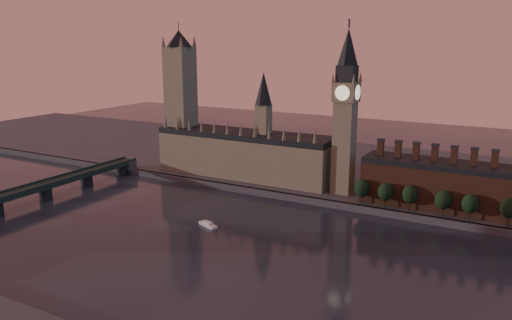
{
  "coord_description": "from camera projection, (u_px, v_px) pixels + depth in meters",
  "views": [
    {
      "loc": [
        109.53,
        -183.92,
        98.21
      ],
      "look_at": [
        -22.61,
        55.0,
        32.99
      ],
      "focal_mm": 35.0,
      "sensor_mm": 36.0,
      "label": 1
    }
  ],
  "objects": [
    {
      "name": "westminster_bridge",
      "position": [
        17.0,
        196.0,
        299.86
      ],
      "size": [
        14.0,
        200.0,
        11.55
      ],
      "color": "#1E2E28",
      "rests_on": "ground"
    },
    {
      "name": "embankment_tree_3",
      "position": [
        443.0,
        200.0,
        273.36
      ],
      "size": [
        8.6,
        8.6,
        14.88
      ],
      "color": "black",
      "rests_on": "north_bank"
    },
    {
      "name": "north_bank",
      "position": [
        359.0,
        170.0,
        382.0
      ],
      "size": [
        900.0,
        182.0,
        4.0
      ],
      "color": "#47474C",
      "rests_on": "ground"
    },
    {
      "name": "embankment_tree_1",
      "position": [
        385.0,
        192.0,
        287.82
      ],
      "size": [
        8.6,
        8.6,
        14.88
      ],
      "color": "black",
      "rests_on": "north_bank"
    },
    {
      "name": "embankment_tree_0",
      "position": [
        362.0,
        188.0,
        295.14
      ],
      "size": [
        8.6,
        8.6,
        14.88
      ],
      "color": "black",
      "rests_on": "north_bank"
    },
    {
      "name": "embankment_tree_5",
      "position": [
        509.0,
        208.0,
        259.2
      ],
      "size": [
        8.6,
        8.6,
        14.88
      ],
      "color": "black",
      "rests_on": "north_bank"
    },
    {
      "name": "victoria_tower",
      "position": [
        181.0,
        95.0,
        371.56
      ],
      "size": [
        24.0,
        24.0,
        108.0
      ],
      "color": "#7B6B58",
      "rests_on": "north_bank"
    },
    {
      "name": "ground",
      "position": [
        241.0,
        259.0,
        230.92
      ],
      "size": [
        900.0,
        900.0,
        0.0
      ],
      "primitive_type": "plane",
      "color": "black",
      "rests_on": "ground"
    },
    {
      "name": "river_boat",
      "position": [
        208.0,
        224.0,
        271.32
      ],
      "size": [
        13.28,
        8.09,
        2.56
      ],
      "rotation": [
        0.0,
        0.0,
        -0.37
      ],
      "color": "silver",
      "rests_on": "ground"
    },
    {
      "name": "chimney_block",
      "position": [
        461.0,
        187.0,
        282.75
      ],
      "size": [
        110.0,
        25.0,
        37.0
      ],
      "color": "brown",
      "rests_on": "north_bank"
    },
    {
      "name": "big_ben",
      "position": [
        346.0,
        110.0,
        306.63
      ],
      "size": [
        15.0,
        15.0,
        107.0
      ],
      "color": "#7B6B58",
      "rests_on": "north_bank"
    },
    {
      "name": "embankment_tree_4",
      "position": [
        470.0,
        204.0,
        266.71
      ],
      "size": [
        8.6,
        8.6,
        14.88
      ],
      "color": "black",
      "rests_on": "north_bank"
    },
    {
      "name": "palace_of_westminster",
      "position": [
        245.0,
        152.0,
        354.02
      ],
      "size": [
        130.0,
        30.3,
        74.0
      ],
      "color": "#7B6B58",
      "rests_on": "north_bank"
    },
    {
      "name": "embankment_tree_2",
      "position": [
        410.0,
        194.0,
        283.0
      ],
      "size": [
        8.6,
        8.6,
        14.88
      ],
      "color": "black",
      "rests_on": "north_bank"
    }
  ]
}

